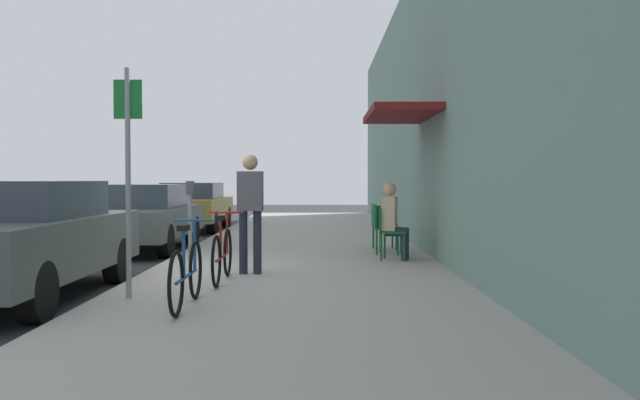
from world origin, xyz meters
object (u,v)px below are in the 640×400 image
object	(u,v)px
street_sign	(131,164)
parking_meter	(193,215)
seated_patron_0	(396,218)
parked_car_0	(22,238)
parked_car_1	(145,216)
bicycle_1	(226,254)
pedestrian_standing	(253,204)
parked_car_2	(195,206)
cafe_chair_2	(384,223)
cafe_chair_1	(388,226)
bicycle_0	(190,273)
cafe_chair_0	(393,230)

from	to	relation	value
street_sign	parking_meter	bearing A→B (deg)	89.17
seated_patron_0	parked_car_0	bearing A→B (deg)	-147.14
parked_car_0	seated_patron_0	bearing A→B (deg)	32.86
parked_car_1	bicycle_1	size ratio (longest dim) A/B	2.57
pedestrian_standing	street_sign	bearing A→B (deg)	-120.30
parked_car_2	street_sign	distance (m)	12.12
bicycle_1	cafe_chair_2	xyz separation A→B (m)	(2.45, 4.19, 0.14)
cafe_chair_2	street_sign	bearing A→B (deg)	-121.47
parked_car_1	parking_meter	world-z (taller)	parking_meter
cafe_chair_1	parked_car_0	bearing A→B (deg)	-139.90
parked_car_0	cafe_chair_2	world-z (taller)	parked_car_0
parking_meter	bicycle_1	xyz separation A→B (m)	(0.83, -2.19, -0.41)
parked_car_2	cafe_chair_2	xyz separation A→B (m)	(4.83, -6.55, -0.09)
bicycle_1	cafe_chair_1	bearing A→B (deg)	54.11
parked_car_0	parked_car_1	size ratio (longest dim) A/B	1.00
bicycle_0	pedestrian_standing	bearing A→B (deg)	81.08
parking_meter	pedestrian_standing	world-z (taller)	pedestrian_standing
parking_meter	pedestrian_standing	size ratio (longest dim) A/B	0.78
bicycle_1	cafe_chair_2	size ratio (longest dim) A/B	1.97
bicycle_0	cafe_chair_0	xyz separation A→B (m)	(2.56, 4.33, 0.14)
bicycle_0	cafe_chair_2	bearing A→B (deg)	66.97
parked_car_1	seated_patron_0	distance (m)	5.58
pedestrian_standing	cafe_chair_0	bearing A→B (deg)	38.74
street_sign	bicycle_1	xyz separation A→B (m)	(0.88, 1.25, -1.16)
cafe_chair_1	cafe_chair_2	xyz separation A→B (m)	(-0.00, 0.80, 0.00)
parking_meter	cafe_chair_2	xyz separation A→B (m)	(3.28, 2.00, -0.26)
bicycle_1	cafe_chair_1	world-z (taller)	bicycle_1
cafe_chair_2	parking_meter	bearing A→B (deg)	-148.68
street_sign	cafe_chair_0	bearing A→B (deg)	48.32
bicycle_0	seated_patron_0	world-z (taller)	seated_patron_0
bicycle_0	parked_car_1	bearing A→B (deg)	107.97
bicycle_0	pedestrian_standing	size ratio (longest dim) A/B	1.01
cafe_chair_1	pedestrian_standing	bearing A→B (deg)	-129.39
parked_car_2	cafe_chair_2	size ratio (longest dim) A/B	5.06
parked_car_1	cafe_chair_2	xyz separation A→B (m)	(4.83, -0.96, -0.09)
parked_car_0	cafe_chair_2	distance (m)	6.86
street_sign	cafe_chair_1	size ratio (longest dim) A/B	2.99
bicycle_0	cafe_chair_2	size ratio (longest dim) A/B	1.97
seated_patron_0	pedestrian_standing	size ratio (longest dim) A/B	0.76
street_sign	cafe_chair_2	size ratio (longest dim) A/B	2.99
bicycle_1	seated_patron_0	bearing A→B (deg)	44.62
bicycle_0	cafe_chair_1	xyz separation A→B (m)	(2.57, 5.23, 0.14)
parked_car_0	parked_car_2	bearing A→B (deg)	90.00
parked_car_2	cafe_chair_1	distance (m)	8.80
cafe_chair_2	seated_patron_0	bearing A→B (deg)	-87.98
parking_meter	bicycle_1	size ratio (longest dim) A/B	0.77
cafe_chair_1	bicycle_1	bearing A→B (deg)	-125.89
parked_car_0	parked_car_2	size ratio (longest dim) A/B	1.00
parked_car_1	cafe_chair_0	xyz separation A→B (m)	(4.83, -2.66, -0.09)
cafe_chair_0	seated_patron_0	bearing A→B (deg)	-13.77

